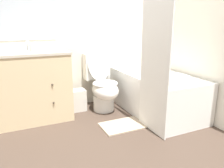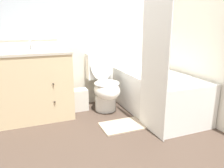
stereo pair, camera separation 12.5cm
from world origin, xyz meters
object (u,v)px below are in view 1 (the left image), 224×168
at_px(vanity_cabinet, 32,85).
at_px(toilet, 102,85).
at_px(bath_towel_folded, 172,79).
at_px(bath_mat, 123,125).
at_px(soap_dispenser, 58,44).
at_px(hand_towel_folded, 1,51).
at_px(sink_faucet, 27,47).
at_px(wastebasket, 78,100).
at_px(tissue_box, 35,48).
at_px(bathtub, 155,92).

height_order(vanity_cabinet, toilet, vanity_cabinet).
relative_size(bath_towel_folded, bath_mat, 0.65).
xyz_separation_m(vanity_cabinet, soap_dispenser, (0.36, -0.02, 0.51)).
bearing_deg(bath_mat, hand_towel_folded, 156.63).
xyz_separation_m(vanity_cabinet, toilet, (0.95, -0.06, -0.09)).
height_order(sink_faucet, bath_towel_folded, sink_faucet).
bearing_deg(hand_towel_folded, wastebasket, 11.36).
xyz_separation_m(sink_faucet, hand_towel_folded, (-0.30, -0.35, 0.00)).
distance_m(tissue_box, bath_towel_folded, 1.73).
height_order(soap_dispenser, bath_towel_folded, soap_dispenser).
distance_m(sink_faucet, tissue_box, 0.21).
bearing_deg(vanity_cabinet, bathtub, -15.35).
relative_size(vanity_cabinet, soap_dispenser, 5.32).
bearing_deg(sink_faucet, toilet, -15.89).
bearing_deg(tissue_box, soap_dispenser, -8.40).
xyz_separation_m(soap_dispenser, bath_towel_folded, (1.14, -0.89, -0.38)).
xyz_separation_m(bathtub, bath_mat, (-0.64, -0.25, -0.27)).
relative_size(sink_faucet, bath_towel_folded, 0.40).
height_order(sink_faucet, soap_dispenser, soap_dispenser).
bearing_deg(bathtub, bath_towel_folded, -102.85).
distance_m(bathtub, soap_dispenser, 1.49).
xyz_separation_m(vanity_cabinet, tissue_box, (0.08, 0.02, 0.48)).
bearing_deg(sink_faucet, bath_towel_folded, -36.95).
height_order(toilet, hand_towel_folded, hand_towel_folded).
height_order(sink_faucet, toilet, sink_faucet).
bearing_deg(wastebasket, vanity_cabinet, -176.28).
relative_size(wastebasket, soap_dispenser, 1.76).
bearing_deg(toilet, tissue_box, 174.80).
distance_m(sink_faucet, bathtub, 1.85).
bearing_deg(tissue_box, hand_towel_folded, -156.69).
height_order(toilet, bathtub, toilet).
height_order(bath_towel_folded, bath_mat, bath_towel_folded).
distance_m(vanity_cabinet, bath_towel_folded, 1.76).
bearing_deg(soap_dispenser, bath_towel_folded, -38.13).
xyz_separation_m(bathtub, bath_towel_folded, (-0.11, -0.47, 0.32)).
height_order(tissue_box, soap_dispenser, soap_dispenser).
xyz_separation_m(vanity_cabinet, wastebasket, (0.61, 0.04, -0.30)).
xyz_separation_m(wastebasket, bath_mat, (0.36, -0.73, -0.15)).
xyz_separation_m(tissue_box, hand_towel_folded, (-0.38, -0.16, -0.01)).
distance_m(soap_dispenser, hand_towel_folded, 0.67).
bearing_deg(soap_dispenser, sink_faucet, 147.05).
xyz_separation_m(bathtub, hand_towel_folded, (-1.91, 0.30, 0.65)).
bearing_deg(bathtub, sink_faucet, 157.91).
bearing_deg(wastebasket, sink_faucet, 164.30).
distance_m(wastebasket, soap_dispenser, 0.86).
height_order(toilet, wastebasket, toilet).
distance_m(vanity_cabinet, toilet, 0.95).
bearing_deg(wastebasket, bath_mat, -63.98).
height_order(wastebasket, hand_towel_folded, hand_towel_folded).
relative_size(sink_faucet, soap_dispenser, 0.81).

